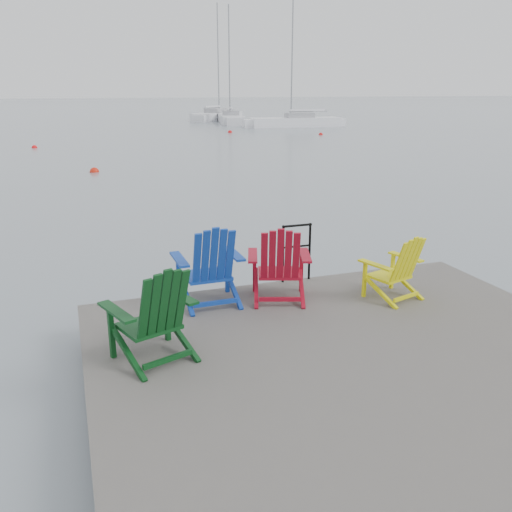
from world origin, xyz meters
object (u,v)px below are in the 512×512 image
object	(u,v)px
chair_yellow	(396,267)
sailboat_near	(230,119)
chair_blue	(210,265)
handrail	(297,247)
buoy_c	(321,135)
buoy_d	(230,133)
sailboat_mid	(217,116)
chair_red	(279,263)
buoy_b	(35,148)
chair_green	(154,313)
sailboat_far	(296,123)
buoy_a	(94,172)

from	to	relation	value
chair_yellow	sailboat_near	xyz separation A→B (m)	(11.89, 47.94, -0.62)
chair_blue	sailboat_near	distance (m)	49.43
handrail	buoy_c	size ratio (longest dim) A/B	2.81
chair_yellow	buoy_c	xyz separation A→B (m)	(14.11, 31.61, -0.97)
chair_blue	buoy_d	size ratio (longest dim) A/B	3.20
sailboat_mid	buoy_c	distance (m)	22.33
chair_red	buoy_b	size ratio (longest dim) A/B	3.36
chair_green	buoy_c	bearing A→B (deg)	41.90
chair_blue	buoy_b	xyz separation A→B (m)	(-3.39, 27.99, -1.07)
buoy_b	handrail	bearing A→B (deg)	-79.91
sailboat_mid	chair_yellow	bearing A→B (deg)	-62.69
chair_red	buoy_b	bearing A→B (deg)	117.53
sailboat_mid	buoy_b	distance (m)	31.00
sailboat_far	buoy_a	bearing A→B (deg)	144.98
chair_green	chair_blue	size ratio (longest dim) A/B	0.97
chair_blue	buoy_a	bearing A→B (deg)	91.47
sailboat_mid	buoy_d	xyz separation A→B (m)	(-3.89, -17.92, -0.35)
chair_blue	handrail	bearing A→B (deg)	17.77
buoy_b	buoy_d	size ratio (longest dim) A/B	0.91
buoy_c	buoy_d	xyz separation A→B (m)	(-5.86, 4.32, 0.00)
chair_red	chair_yellow	xyz separation A→B (m)	(1.57, -0.49, -0.08)
chair_yellow	chair_red	bearing A→B (deg)	146.02
chair_blue	buoy_c	distance (m)	35.15
buoy_c	chair_blue	bearing A→B (deg)	-118.25
chair_red	sailboat_near	world-z (taller)	sailboat_near
buoy_c	handrail	bearing A→B (deg)	-116.43
chair_green	buoy_d	distance (m)	38.49
buoy_c	chair_red	bearing A→B (deg)	-116.74
sailboat_near	buoy_d	size ratio (longest dim) A/B	32.07
sailboat_mid	sailboat_far	xyz separation A→B (m)	(3.67, -13.42, 0.00)
sailboat_near	chair_red	bearing A→B (deg)	-94.21
handrail	buoy_a	xyz separation A→B (m)	(-2.13, 16.38, -1.04)
chair_red	sailboat_far	size ratio (longest dim) A/B	0.10
handrail	chair_yellow	distance (m)	1.55
chair_yellow	handrail	bearing A→B (deg)	114.49
handrail	sailboat_near	bearing A→B (deg)	74.58
handrail	buoy_a	world-z (taller)	handrail
sailboat_far	buoy_b	bearing A→B (deg)	123.09
chair_blue	sailboat_far	size ratio (longest dim) A/B	0.10
sailboat_near	buoy_d	distance (m)	12.55
sailboat_far	buoy_d	distance (m)	8.80
chair_green	buoy_d	size ratio (longest dim) A/B	3.11
chair_red	sailboat_near	distance (m)	49.33
buoy_a	buoy_d	distance (m)	21.64
chair_blue	sailboat_far	distance (m)	43.79
chair_green	chair_yellow	size ratio (longest dim) A/B	1.18
chair_blue	buoy_a	size ratio (longest dim) A/B	2.91
chair_red	buoy_d	bearing A→B (deg)	93.28
handrail	sailboat_far	xyz separation A→B (m)	(16.83, 39.26, -0.69)
chair_yellow	buoy_c	distance (m)	34.63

